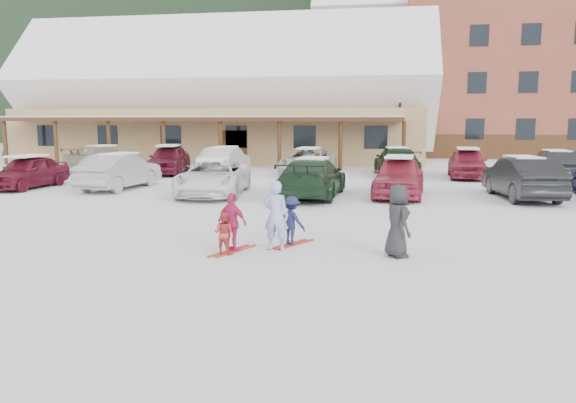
% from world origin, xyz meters
% --- Properties ---
extents(ground, '(160.00, 160.00, 0.00)m').
position_xyz_m(ground, '(0.00, 0.00, 0.00)').
color(ground, white).
rests_on(ground, ground).
extents(forested_hillside, '(300.00, 70.00, 38.00)m').
position_xyz_m(forested_hillside, '(0.00, 85.00, 19.00)').
color(forested_hillside, black).
rests_on(forested_hillside, ground).
extents(day_lodge, '(29.12, 12.50, 10.38)m').
position_xyz_m(day_lodge, '(-9.00, 27.96, 3.94)').
color(day_lodge, tan).
rests_on(day_lodge, ground).
extents(alpine_hotel, '(31.48, 14.01, 21.48)m').
position_xyz_m(alpine_hotel, '(14.27, 38.00, 8.63)').
color(alpine_hotel, brown).
rests_on(alpine_hotel, ground).
extents(lamp_post, '(0.50, 0.25, 6.52)m').
position_xyz_m(lamp_post, '(3.43, 24.82, 3.67)').
color(lamp_post, black).
rests_on(lamp_post, ground).
extents(conifer_0, '(4.40, 4.40, 10.20)m').
position_xyz_m(conifer_0, '(-26.00, 30.00, 5.69)').
color(conifer_0, black).
rests_on(conifer_0, ground).
extents(conifer_2, '(5.28, 5.28, 12.24)m').
position_xyz_m(conifer_2, '(-30.00, 42.00, 6.83)').
color(conifer_2, black).
rests_on(conifer_2, ground).
extents(conifer_3, '(3.96, 3.96, 9.18)m').
position_xyz_m(conifer_3, '(6.00, 44.00, 5.12)').
color(conifer_3, black).
rests_on(conifer_3, ground).
extents(adult_skier, '(0.60, 0.42, 1.58)m').
position_xyz_m(adult_skier, '(0.16, 0.23, 0.79)').
color(adult_skier, '#98AAD9').
rests_on(adult_skier, ground).
extents(toddler_red, '(0.50, 0.41, 0.93)m').
position_xyz_m(toddler_red, '(-0.90, -0.31, 0.46)').
color(toddler_red, '#B93934').
rests_on(toddler_red, ground).
extents(child_navy, '(0.86, 0.74, 1.15)m').
position_xyz_m(child_navy, '(0.42, 0.80, 0.57)').
color(child_navy, '#1B1E47').
rests_on(child_navy, ground).
extents(skis_child_navy, '(0.86, 1.32, 0.03)m').
position_xyz_m(skis_child_navy, '(0.42, 0.80, 0.01)').
color(skis_child_navy, '#AE2718').
rests_on(skis_child_navy, ground).
extents(child_magenta, '(0.84, 0.60, 1.32)m').
position_xyz_m(child_magenta, '(-0.77, -0.06, 0.66)').
color(child_magenta, '#C0275A').
rests_on(child_magenta, ground).
extents(skis_child_magenta, '(0.75, 1.36, 0.03)m').
position_xyz_m(skis_child_magenta, '(-0.77, -0.06, 0.01)').
color(skis_child_magenta, '#AE2718').
rests_on(skis_child_magenta, ground).
extents(bystander_dark, '(0.78, 0.90, 1.56)m').
position_xyz_m(bystander_dark, '(2.82, 0.08, 0.78)').
color(bystander_dark, '#252528').
rests_on(bystander_dark, ground).
extents(parked_car_0, '(1.86, 4.15, 1.38)m').
position_xyz_m(parked_car_0, '(-12.41, 9.67, 0.69)').
color(parked_car_0, maroon).
rests_on(parked_car_0, ground).
extents(parked_car_1, '(1.95, 4.64, 1.49)m').
position_xyz_m(parked_car_1, '(-8.43, 10.06, 0.74)').
color(parked_car_1, '#999A9D').
rests_on(parked_car_1, ground).
extents(parked_car_2, '(2.80, 5.24, 1.40)m').
position_xyz_m(parked_car_2, '(-3.95, 8.86, 0.70)').
color(parked_car_2, white).
rests_on(parked_car_2, ground).
extents(parked_car_3, '(2.31, 5.16, 1.47)m').
position_xyz_m(parked_car_3, '(-0.13, 8.99, 0.73)').
color(parked_car_3, '#1B3421').
rests_on(parked_car_3, ground).
extents(parked_car_4, '(2.18, 4.62, 1.53)m').
position_xyz_m(parked_car_4, '(3.09, 9.67, 0.76)').
color(parked_car_4, '#A92E46').
rests_on(parked_car_4, ground).
extents(parked_car_5, '(2.15, 4.85, 1.55)m').
position_xyz_m(parked_car_5, '(7.55, 9.82, 0.77)').
color(parked_car_5, black).
rests_on(parked_car_5, ground).
extents(parked_car_7, '(2.80, 5.21, 1.43)m').
position_xyz_m(parked_car_7, '(-13.16, 17.52, 0.72)').
color(parked_car_7, gray).
rests_on(parked_car_7, ground).
extents(parked_car_8, '(2.54, 4.74, 1.53)m').
position_xyz_m(parked_car_8, '(-8.84, 16.57, 0.77)').
color(parked_car_8, '#5A1325').
rests_on(parked_car_8, ground).
extents(parked_car_9, '(1.72, 4.53, 1.47)m').
position_xyz_m(parked_car_9, '(-5.70, 16.51, 0.74)').
color(parked_car_9, '#BBBBBF').
rests_on(parked_car_9, ground).
extents(parked_car_10, '(2.73, 5.26, 1.42)m').
position_xyz_m(parked_car_10, '(-1.40, 17.36, 0.71)').
color(parked_car_10, silver).
rests_on(parked_car_10, ground).
extents(parked_car_11, '(2.49, 5.23, 1.47)m').
position_xyz_m(parked_car_11, '(3.16, 17.54, 0.74)').
color(parked_car_11, black).
rests_on(parked_car_11, ground).
extents(parked_car_12, '(2.03, 4.47, 1.49)m').
position_xyz_m(parked_car_12, '(6.60, 17.09, 0.74)').
color(parked_car_12, maroon).
rests_on(parked_car_12, ground).
extents(parked_car_13, '(1.63, 4.33, 1.41)m').
position_xyz_m(parked_car_13, '(10.75, 17.09, 0.71)').
color(parked_car_13, black).
rests_on(parked_car_13, ground).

